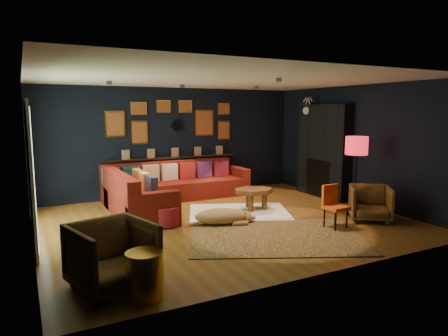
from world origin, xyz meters
name	(u,v)px	position (x,y,z in m)	size (l,w,h in m)	color
floor	(225,221)	(0.00, 0.00, 0.00)	(6.50, 6.50, 0.00)	brown
room_walls	(225,136)	(0.00, 0.00, 1.59)	(6.50, 6.50, 6.50)	black
sectional	(163,190)	(-0.61, 1.81, 0.32)	(3.41, 2.69, 0.86)	maroon
ledge	(175,158)	(0.00, 2.68, 0.92)	(3.20, 0.12, 0.04)	black
gallery_wall	(173,121)	(-0.01, 2.72, 1.81)	(3.15, 0.04, 1.02)	gold
sunburst_mirror	(178,125)	(0.10, 2.72, 1.70)	(0.47, 0.16, 0.47)	silver
fireplace	(323,154)	(3.09, 0.90, 1.02)	(0.31, 1.60, 2.20)	black
deer_head	(312,111)	(3.14, 1.40, 2.05)	(0.50, 0.28, 0.45)	white
sliding_door	(30,170)	(-3.22, 0.60, 1.10)	(0.06, 2.80, 2.20)	white
ceiling_spots	(207,84)	(0.00, 0.80, 2.56)	(3.30, 2.50, 0.06)	black
shag_rug	(239,212)	(0.52, 0.41, 0.01)	(1.97, 1.43, 0.03)	white
leopard_rug	(276,236)	(0.31, -1.22, 0.01)	(2.77, 1.98, 0.02)	#B48548
coffee_table	(254,193)	(0.90, 0.45, 0.37)	(0.90, 0.71, 0.43)	brown
pouf	(166,215)	(-1.09, 0.20, 0.19)	(0.50, 0.50, 0.33)	#A61B29
armchair_left	(112,253)	(-2.46, -1.97, 0.43)	(0.84, 0.79, 0.87)	#B5803A
armchair_right	(370,201)	(2.45, -1.19, 0.36)	(0.71, 0.66, 0.73)	#B5803A
gold_stool	(145,275)	(-2.20, -2.35, 0.26)	(0.41, 0.41, 0.52)	gold
orange_chair	(333,203)	(1.50, -1.25, 0.45)	(0.38, 0.38, 0.76)	black
floor_lamp	(356,149)	(2.50, -0.74, 1.30)	(0.43, 0.43, 1.55)	black
dog	(221,213)	(-0.19, -0.20, 0.22)	(1.27, 0.62, 0.40)	tan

